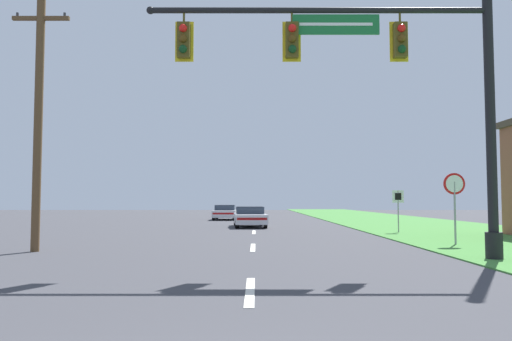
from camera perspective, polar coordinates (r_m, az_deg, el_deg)
name	(u,v)px	position (r m, az deg, el deg)	size (l,w,h in m)	color
grass_verge_right	(417,224)	(34.42, 17.92, -5.87)	(10.00, 110.00, 0.04)	#428438
road_center_line	(256,232)	(24.82, 0.00, -7.07)	(0.16, 34.80, 0.01)	silver
signal_mast	(395,82)	(14.13, 15.65, 9.69)	(9.50, 0.47, 7.58)	black
car_ahead	(252,217)	(29.90, -0.47, -5.31)	(2.12, 4.65, 1.19)	black
far_car	(227,212)	(41.23, -3.31, -4.79)	(1.82, 4.60, 1.19)	black
stop_sign	(457,192)	(18.92, 21.98, -2.32)	(0.76, 0.07, 2.50)	gray
route_sign_post	(400,201)	(25.26, 16.17, -3.42)	(0.55, 0.06, 2.03)	gray
utility_pole_near	(41,114)	(17.13, -23.37, 5.90)	(1.80, 0.26, 8.25)	brown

